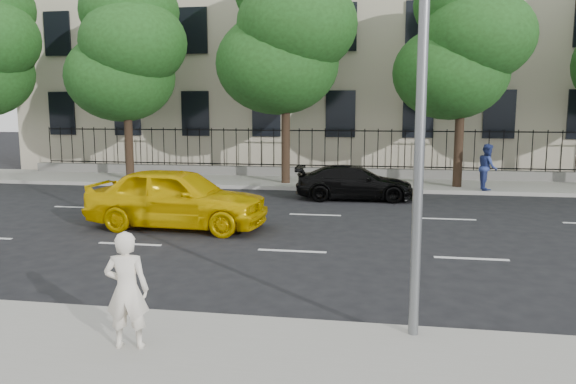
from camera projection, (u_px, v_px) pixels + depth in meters
The scene contains 13 objects.
ground at pixel (271, 284), 10.56m from camera, with size 120.00×120.00×0.00m, color black.
near_sidewalk at pixel (205, 382), 6.65m from camera, with size 60.00×4.00×0.15m, color gray.
far_sidewalk at pixel (334, 183), 24.20m from camera, with size 60.00×4.00×0.15m, color gray.
lane_markings at pixel (305, 230), 15.19m from camera, with size 49.60×4.62×0.01m, color silver, non-canonical shape.
masonry_building at pixel (350, 5), 31.59m from camera, with size 34.60×12.11×18.50m.
iron_fence at pixel (338, 166), 25.77m from camera, with size 30.00×0.50×2.20m.
tree_b at pixel (127, 48), 24.19m from camera, with size 5.53×5.12×8.97m.
tree_c at pixel (287, 31), 22.95m from camera, with size 5.89×5.50×9.80m.
tree_d at pixel (464, 42), 21.89m from camera, with size 5.34×4.94×8.84m.
yellow_taxi at pixel (177, 198), 15.38m from camera, with size 2.00×4.97×1.69m, color #E0B302.
black_sedan at pixel (355, 183), 20.22m from camera, with size 1.73×4.26×1.24m, color black.
woman_near at pixel (127, 290), 7.32m from camera, with size 0.57×0.38×1.57m, color white.
pedestrian_far at pixel (488, 167), 21.50m from camera, with size 0.86×0.67×1.78m, color navy.
Camera 1 is at (2.01, -9.98, 3.29)m, focal length 35.00 mm.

